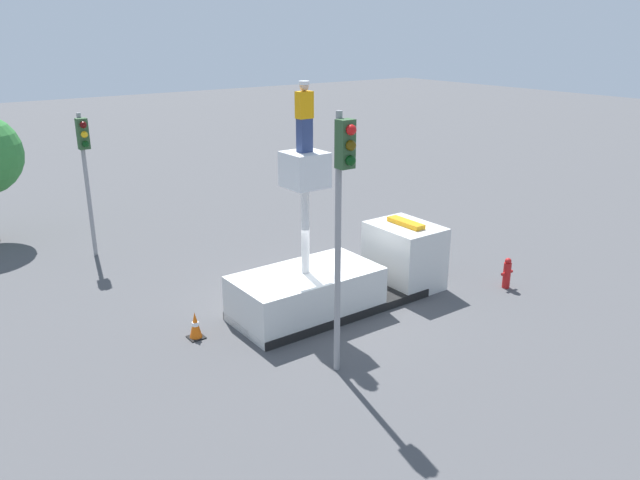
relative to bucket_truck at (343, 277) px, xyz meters
name	(u,v)px	position (x,y,z in m)	size (l,w,h in m)	color
ground_plane	(330,308)	(-0.44, 0.00, -0.83)	(120.00, 120.00, 0.00)	#4C4C4F
bucket_truck	(343,277)	(0.00, 0.00, 0.00)	(6.47, 2.20, 4.55)	black
worker	(304,117)	(-1.28, 0.00, 4.60)	(0.40, 0.26, 1.75)	navy
traffic_light_pole	(342,196)	(-2.32, -2.88, 3.36)	(0.34, 0.57, 5.95)	gray
traffic_light_across	(85,157)	(-4.45, 8.14, 2.65)	(0.34, 0.57, 4.90)	gray
fire_hydrant	(507,273)	(4.76, -2.00, -0.36)	(0.47, 0.23, 0.96)	red
traffic_cone_rear	(195,326)	(-4.30, 0.59, -0.49)	(0.40, 0.40, 0.72)	black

